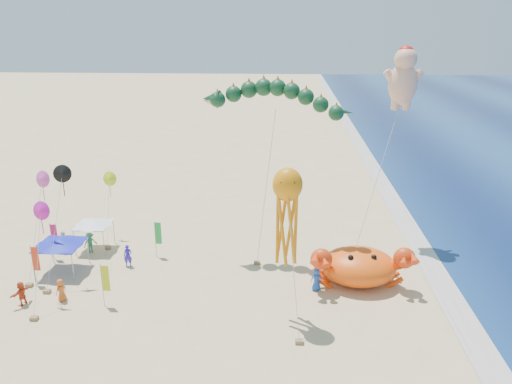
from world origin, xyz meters
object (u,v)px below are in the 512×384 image
(canopy_blue, at_px, (60,242))
(canopy_white, at_px, (93,223))
(crab_inflatable, at_px, (359,265))
(cherub_kite, at_px, (404,76))
(octopus_kite, at_px, (287,209))
(dragon_kite, at_px, (274,102))

(canopy_blue, xyz_separation_m, canopy_white, (1.11, 4.06, -0.00))
(crab_inflatable, xyz_separation_m, cherub_kite, (4.04, 9.09, 12.84))
(octopus_kite, bearing_deg, canopy_blue, 163.56)
(octopus_kite, bearing_deg, cherub_kite, 55.28)
(crab_inflatable, relative_size, dragon_kite, 0.54)
(octopus_kite, relative_size, canopy_white, 3.37)
(octopus_kite, height_order, canopy_blue, octopus_kite)
(cherub_kite, relative_size, octopus_kite, 1.64)
(cherub_kite, bearing_deg, dragon_kite, -156.74)
(crab_inflatable, distance_m, octopus_kite, 9.36)
(dragon_kite, distance_m, canopy_blue, 19.72)
(crab_inflatable, distance_m, canopy_blue, 22.91)
(crab_inflatable, relative_size, octopus_kite, 0.74)
(dragon_kite, bearing_deg, canopy_white, 179.59)
(octopus_kite, relative_size, canopy_blue, 2.84)
(dragon_kite, xyz_separation_m, canopy_white, (-15.21, 0.11, -10.34))
(crab_inflatable, bearing_deg, cherub_kite, 66.02)
(dragon_kite, xyz_separation_m, canopy_blue, (-16.32, -3.95, -10.34))
(crab_inflatable, height_order, cherub_kite, cherub_kite)
(cherub_kite, bearing_deg, crab_inflatable, -113.98)
(crab_inflatable, height_order, dragon_kite, dragon_kite)
(cherub_kite, height_order, octopus_kite, cherub_kite)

